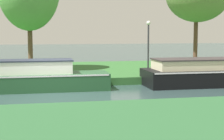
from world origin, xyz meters
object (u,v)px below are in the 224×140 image
Objects in this scene: lamp_post at (148,40)px; mooring_post_near at (21,74)px; forest_barge at (4,77)px; black_narrowboat at (204,73)px.

lamp_post is 5.52× the size of mooring_post_near.
lamp_post is at bearing 11.22° from mooring_post_near.
mooring_post_near is at bearing 63.34° from forest_barge.
forest_barge is 10.02m from black_narrowboat.
forest_barge is at bearing -160.62° from lamp_post.
lamp_post reaches higher than black_narrowboat.
lamp_post is at bearing 19.38° from forest_barge.
mooring_post_near is (-7.15, -1.42, -1.61)m from lamp_post.
forest_barge is at bearing 180.00° from black_narrowboat.
lamp_post reaches higher than forest_barge.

